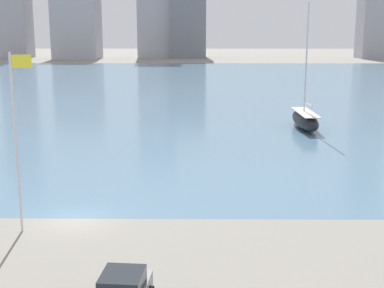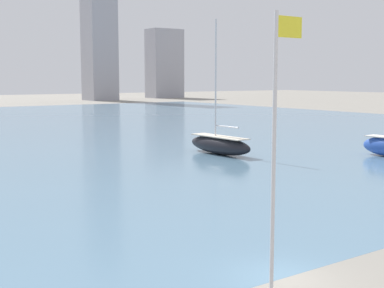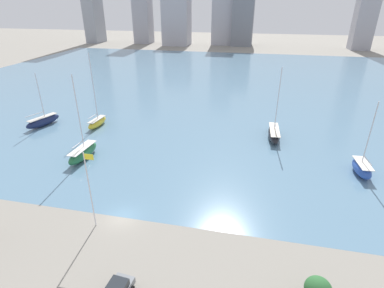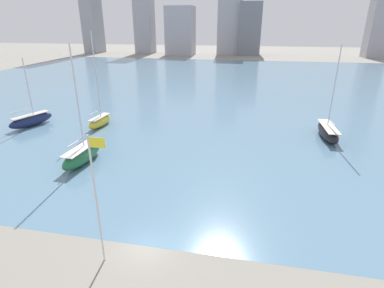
% 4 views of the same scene
% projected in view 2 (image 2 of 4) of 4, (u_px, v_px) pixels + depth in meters
% --- Properties ---
extents(ground_plane, '(500.00, 500.00, 0.00)m').
position_uv_depth(ground_plane, '(283.00, 278.00, 21.73)').
color(ground_plane, gray).
extents(flag_pole, '(1.24, 0.14, 10.28)m').
position_uv_depth(flag_pole, '(275.00, 153.00, 17.87)').
color(flag_pole, silver).
rests_on(flag_pole, ground_plane).
extents(sailboat_black, '(2.50, 9.52, 14.27)m').
position_uv_depth(sailboat_black, '(220.00, 144.00, 57.14)').
color(sailboat_black, black).
rests_on(sailboat_black, harbor_water).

